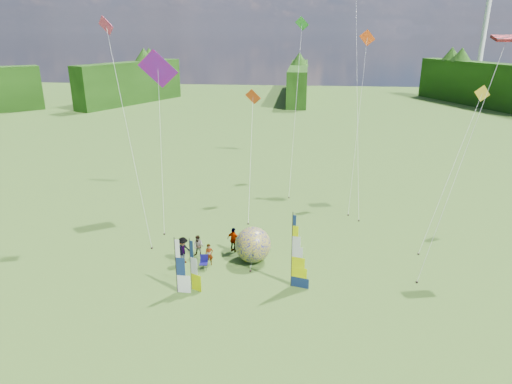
# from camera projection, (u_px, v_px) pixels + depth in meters

# --- Properties ---
(ground) EXTENTS (220.00, 220.00, 0.00)m
(ground) POSITION_uv_depth(u_px,v_px,m) (266.00, 307.00, 26.02)
(ground) COLOR olive
(ground) RESTS_ON ground
(treeline_ring) EXTENTS (210.00, 210.00, 8.00)m
(treeline_ring) POSITION_uv_depth(u_px,v_px,m) (266.00, 243.00, 24.68)
(treeline_ring) COLOR #255413
(treeline_ring) RESTS_ON ground
(turbine_right) EXTENTS (8.00, 1.20, 30.00)m
(turbine_right) POSITION_uv_depth(u_px,v_px,m) (485.00, 29.00, 111.96)
(turbine_right) COLOR silver
(turbine_right) RESTS_ON ground
(feather_banner_main) EXTENTS (1.27, 0.41, 4.74)m
(feather_banner_main) POSITION_uv_depth(u_px,v_px,m) (292.00, 251.00, 27.34)
(feather_banner_main) COLOR navy
(feather_banner_main) RESTS_ON ground
(side_banner_left) EXTENTS (0.88, 0.46, 3.29)m
(side_banner_left) POSITION_uv_depth(u_px,v_px,m) (191.00, 265.00, 27.24)
(side_banner_left) COLOR #E5EE00
(side_banner_left) RESTS_ON ground
(side_banner_far) EXTENTS (1.03, 0.14, 3.51)m
(side_banner_far) POSITION_uv_depth(u_px,v_px,m) (176.00, 266.00, 26.87)
(side_banner_far) COLOR white
(side_banner_far) RESTS_ON ground
(bol_inflatable) EXTENTS (2.91, 2.91, 2.44)m
(bol_inflatable) POSITION_uv_depth(u_px,v_px,m) (253.00, 245.00, 30.77)
(bol_inflatable) COLOR #010574
(bol_inflatable) RESTS_ON ground
(spectator_a) EXTENTS (0.63, 0.51, 1.51)m
(spectator_a) POSITION_uv_depth(u_px,v_px,m) (209.00, 255.00, 30.42)
(spectator_a) COLOR #66594C
(spectator_a) RESTS_ON ground
(spectator_b) EXTENTS (0.81, 0.51, 1.55)m
(spectator_b) POSITION_uv_depth(u_px,v_px,m) (198.00, 246.00, 31.57)
(spectator_b) COLOR #66594C
(spectator_b) RESTS_ON ground
(spectator_c) EXTENTS (1.04, 1.27, 1.89)m
(spectator_c) POSITION_uv_depth(u_px,v_px,m) (183.00, 250.00, 30.58)
(spectator_c) COLOR #66594C
(spectator_c) RESTS_ON ground
(spectator_d) EXTENTS (1.15, 0.84, 1.82)m
(spectator_d) POSITION_uv_depth(u_px,v_px,m) (234.00, 240.00, 32.18)
(spectator_d) COLOR #66594C
(spectator_d) RESTS_ON ground
(camp_chair) EXTENTS (0.59, 0.59, 0.96)m
(camp_chair) POSITION_uv_depth(u_px,v_px,m) (204.00, 263.00, 29.95)
(camp_chair) COLOR #0B0845
(camp_chair) RESTS_ON ground
(kite_whale) EXTENTS (3.07, 16.25, 20.34)m
(kite_whale) POSITION_uv_depth(u_px,v_px,m) (358.00, 86.00, 40.56)
(kite_whale) COLOR black
(kite_whale) RESTS_ON ground
(kite_rainbow_delta) EXTENTS (8.59, 12.62, 14.57)m
(kite_rainbow_delta) POSITION_uv_depth(u_px,v_px,m) (160.00, 133.00, 35.82)
(kite_rainbow_delta) COLOR #E60034
(kite_rainbow_delta) RESTS_ON ground
(kite_parafoil) EXTENTS (9.11, 9.60, 16.23)m
(kite_parafoil) POSITION_uv_depth(u_px,v_px,m) (464.00, 147.00, 28.09)
(kite_parafoil) COLOR red
(kite_parafoil) RESTS_ON ground
(small_kite_red) EXTENTS (3.73, 10.12, 10.43)m
(small_kite_red) POSITION_uv_depth(u_px,v_px,m) (251.00, 150.00, 38.85)
(small_kite_red) COLOR #DD4314
(small_kite_red) RESTS_ON ground
(small_kite_orange) EXTENTS (5.51, 9.85, 15.46)m
(small_kite_orange) POSITION_uv_depth(u_px,v_px,m) (358.00, 118.00, 39.36)
(small_kite_orange) COLOR #FF4A13
(small_kite_orange) RESTS_ON ground
(small_kite_yellow) EXTENTS (9.62, 11.23, 11.40)m
(small_kite_yellow) POSITION_uv_depth(u_px,v_px,m) (453.00, 163.00, 33.37)
(small_kite_yellow) COLOR gold
(small_kite_yellow) RESTS_ON ground
(small_kite_pink) EXTENTS (8.28, 8.78, 16.36)m
(small_kite_pink) POSITION_uv_depth(u_px,v_px,m) (128.00, 130.00, 32.55)
(small_kite_pink) COLOR #FF396A
(small_kite_pink) RESTS_ON ground
(small_kite_green) EXTENTS (3.75, 13.25, 16.72)m
(small_kite_green) POSITION_uv_depth(u_px,v_px,m) (296.00, 100.00, 45.00)
(small_kite_green) COLOR green
(small_kite_green) RESTS_ON ground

